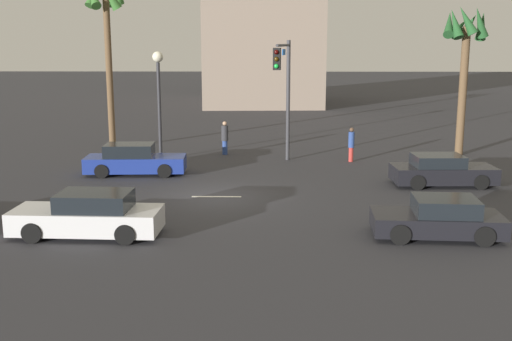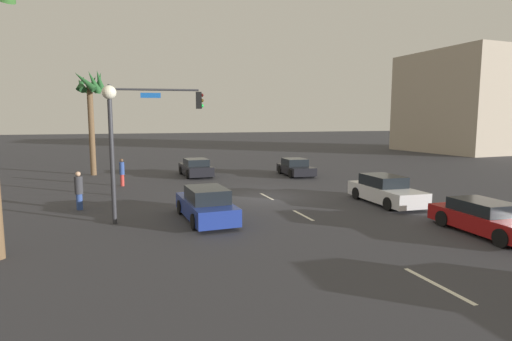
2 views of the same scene
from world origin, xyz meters
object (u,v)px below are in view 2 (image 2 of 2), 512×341
(car_1, at_px, (295,168))
(building_0, at_px, (475,103))
(car_3, at_px, (385,191))
(streetlamp, at_px, (111,127))
(pedestrian_1, at_px, (122,171))
(car_5, at_px, (486,219))
(pedestrian_0, at_px, (79,190))
(car_0, at_px, (206,205))
(palm_tree_1, at_px, (91,96))
(car_4, at_px, (196,168))
(traffic_signal, at_px, (143,121))

(car_1, bearing_deg, building_0, -66.02)
(car_3, xyz_separation_m, streetlamp, (0.08, 13.13, 3.33))
(car_3, xyz_separation_m, pedestrian_1, (10.04, 12.74, 0.29))
(car_5, bearing_deg, car_1, 0.53)
(building_0, bearing_deg, car_1, 111.09)
(car_5, relative_size, building_0, 0.29)
(car_5, height_order, pedestrian_0, pedestrian_0)
(car_3, bearing_deg, car_0, 93.26)
(car_3, distance_m, palm_tree_1, 22.51)
(car_4, bearing_deg, pedestrian_0, 143.38)
(car_3, distance_m, pedestrian_0, 15.12)
(car_0, bearing_deg, pedestrian_0, 53.71)
(pedestrian_1, bearing_deg, pedestrian_0, 163.36)
(car_3, height_order, traffic_signal, traffic_signal)
(car_1, height_order, pedestrian_0, pedestrian_0)
(palm_tree_1, bearing_deg, pedestrian_0, 179.93)
(traffic_signal, bearing_deg, car_4, -31.39)
(car_0, xyz_separation_m, building_0, (26.22, -42.11, 5.82))
(car_4, height_order, car_5, car_4)
(car_3, xyz_separation_m, palm_tree_1, (16.15, 14.72, 5.38))
(car_3, xyz_separation_m, car_4, (13.25, 7.39, -0.04))
(building_0, bearing_deg, car_0, 119.02)
(pedestrian_0, bearing_deg, car_4, -36.62)
(car_1, height_order, traffic_signal, traffic_signal)
(car_3, bearing_deg, traffic_signal, 60.38)
(car_3, height_order, pedestrian_0, pedestrian_0)
(pedestrian_0, bearing_deg, car_3, -102.85)
(palm_tree_1, relative_size, building_0, 0.51)
(car_0, relative_size, streetlamp, 0.83)
(car_5, xyz_separation_m, building_0, (31.68, -32.57, 5.89))
(car_5, distance_m, pedestrian_1, 20.55)
(car_1, bearing_deg, car_4, 73.87)
(car_1, bearing_deg, car_5, -179.47)
(traffic_signal, xyz_separation_m, pedestrian_0, (-3.17, 3.25, -3.25))
(palm_tree_1, bearing_deg, car_0, -162.40)
(car_4, distance_m, pedestrian_0, 12.32)
(palm_tree_1, bearing_deg, pedestrian_1, -162.01)
(car_0, height_order, traffic_signal, traffic_signal)
(car_4, distance_m, traffic_signal, 8.65)
(car_1, distance_m, car_3, 11.12)
(car_0, distance_m, car_4, 13.94)
(streetlamp, relative_size, building_0, 0.36)
(building_0, bearing_deg, pedestrian_1, 106.11)
(car_5, xyz_separation_m, pedestrian_0, (9.35, 14.85, 0.38))
(car_5, xyz_separation_m, streetlamp, (6.07, 13.24, 3.41))
(pedestrian_0, bearing_deg, pedestrian_1, -16.64)
(car_0, relative_size, building_0, 0.30)
(car_3, bearing_deg, pedestrian_1, 51.74)
(car_4, height_order, traffic_signal, traffic_signal)
(palm_tree_1, bearing_deg, car_4, -111.60)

